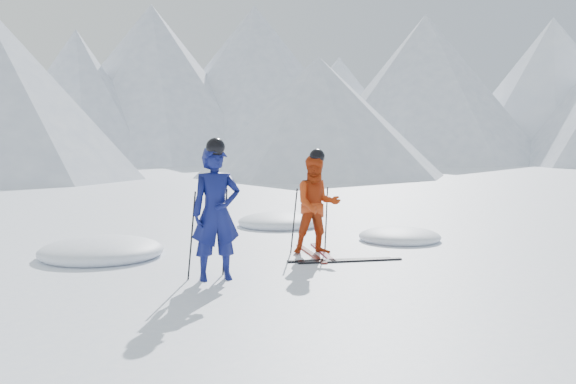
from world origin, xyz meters
TOP-DOWN VIEW (x-y plane):
  - ground at (0.00, 0.00)m, footprint 160.00×160.00m
  - mountain_range at (5.71, 35.31)m, footprint 106.15×62.94m
  - skier_blue at (-3.41, -0.14)m, footprint 0.76×0.59m
  - skier_red at (-1.14, 0.73)m, footprint 0.98×0.88m
  - pole_blue_left at (-3.71, 0.01)m, footprint 0.12×0.09m
  - pole_blue_right at (-3.16, 0.11)m, footprint 0.12×0.07m
  - pole_red_left at (-1.44, 0.98)m, footprint 0.11×0.09m
  - pole_red_right at (-0.84, 0.88)m, footprint 0.11×0.08m
  - ski_worn_left at (-1.26, 0.73)m, footprint 0.63×1.64m
  - ski_worn_right at (-1.02, 0.73)m, footprint 0.74×1.60m
  - ski_loose_a at (-1.18, 0.03)m, footprint 1.61×0.71m
  - ski_loose_b at (-1.08, -0.12)m, footprint 1.63×0.66m
  - snow_lumps at (-1.69, 2.66)m, footprint 7.12×4.67m

SIDE VIEW (x-z plane):
  - ground at x=0.00m, z-range 0.00..0.00m
  - snow_lumps at x=-1.69m, z-range -0.22..0.22m
  - ski_worn_left at x=-1.26m, z-range 0.00..0.03m
  - ski_worn_right at x=-1.02m, z-range 0.00..0.03m
  - ski_loose_a at x=-1.18m, z-range 0.00..0.03m
  - ski_loose_b at x=-1.08m, z-range 0.00..0.03m
  - pole_red_right at x=-0.84m, z-range 0.00..1.11m
  - pole_red_left at x=-1.44m, z-range 0.00..1.11m
  - pole_blue_left at x=-3.71m, z-range 0.00..1.23m
  - pole_blue_right at x=-3.16m, z-range 0.00..1.23m
  - skier_red at x=-1.14m, z-range 0.00..1.67m
  - skier_blue at x=-3.41m, z-range 0.00..1.84m
  - mountain_range at x=5.71m, z-range -1.04..14.49m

